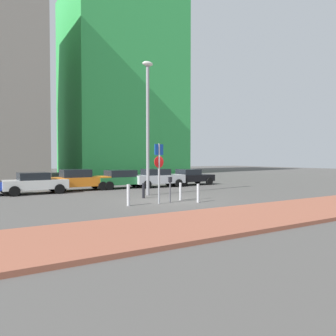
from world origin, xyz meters
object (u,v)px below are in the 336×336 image
Objects in this scene: traffic_bollard_mid at (180,191)px; parked_car_silver at (158,178)px; parking_meter at (170,186)px; parking_sign_post at (159,166)px; traffic_bollard_near at (143,191)px; traffic_bollard_far at (198,193)px; parked_car_green at (122,179)px; parked_car_orange at (78,180)px; traffic_bollard_edge at (128,195)px; parked_car_black at (190,177)px; street_lamp at (148,118)px; parked_car_white at (35,183)px.

parked_car_silver is at bearing 69.43° from traffic_bollard_mid.
parking_sign_post is at bearing -161.48° from parking_meter.
traffic_bollard_far is (1.64, -3.12, 0.05)m from traffic_bollard_near.
parking_sign_post is at bearing -100.89° from parked_car_green.
parked_car_green is at bearing 79.11° from parking_sign_post.
parking_meter is 2.34m from traffic_bollard_near.
traffic_bollard_edge is (0.06, -8.68, -0.25)m from parked_car_orange.
parking_sign_post is 2.14m from traffic_bollard_edge.
parking_meter is at bearing -73.79° from parked_car_orange.
parked_car_black is 0.49× the size of street_lamp.
parked_car_white is at bearing 142.56° from street_lamp.
parking_sign_post reaches higher than parked_car_silver.
parked_car_green is 1.01× the size of parked_car_silver.
traffic_bollard_near is (-0.44, 2.25, -0.44)m from parking_meter.
parked_car_silver is 3.94× the size of traffic_bollard_edge.
parked_car_black reaches higher than traffic_bollard_edge.
traffic_bollard_far is at bearing -123.03° from parked_car_black.
parking_sign_post is 2.89× the size of traffic_bollard_edge.
parked_car_green is at bearing 84.17° from parking_meter.
parking_sign_post is 2.29× the size of parking_meter.
traffic_bollard_far is 0.93× the size of traffic_bollard_edge.
parked_car_silver is 10.35m from traffic_bollard_edge.
parked_car_silver is 3.40m from parked_car_black.
parking_meter is at bearing 18.52° from parking_sign_post.
parked_car_orange is at bearing 112.46° from traffic_bollard_mid.
traffic_bollard_far is at bearing -52.67° from parked_car_white.
parked_car_white is 3.10m from parked_car_orange.
traffic_bollard_far is at bearing -68.64° from parked_car_orange.
traffic_bollard_mid is (0.02, -8.26, -0.26)m from parked_car_green.
traffic_bollard_mid is at bearing 20.59° from parking_sign_post.
traffic_bollard_edge reaches higher than traffic_bollard_far.
parked_car_white is 2.98× the size of parking_meter.
parked_car_silver is at bearing 73.80° from traffic_bollard_far.
parked_car_green is 0.51× the size of street_lamp.
parked_car_white is 0.96× the size of parked_car_silver.
traffic_bollard_edge is at bearing -130.57° from traffic_bollard_near.
traffic_bollard_far is at bearing -106.20° from parked_car_silver.
parked_car_white is 4.06× the size of traffic_bollard_far.
parked_car_orange is 3.38m from parked_car_green.
street_lamp is (0.44, 3.39, 3.95)m from parking_meter.
parked_car_white is 1.30× the size of parking_sign_post.
parking_meter reaches higher than traffic_bollard_mid.
traffic_bollard_far is (0.32, -9.50, -0.25)m from parked_car_green.
traffic_bollard_near is 3.53m from traffic_bollard_far.
parking_meter is at bearing -97.35° from street_lamp.
traffic_bollard_mid is (-2.92, -7.79, -0.28)m from parked_car_silver.
traffic_bollard_mid is (0.46, -3.02, -4.34)m from street_lamp.
parked_car_green is at bearing 78.28° from traffic_bollard_near.
parking_sign_post is at bearing -60.32° from parked_car_white.
parked_car_silver is at bearing -9.13° from parked_car_green.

